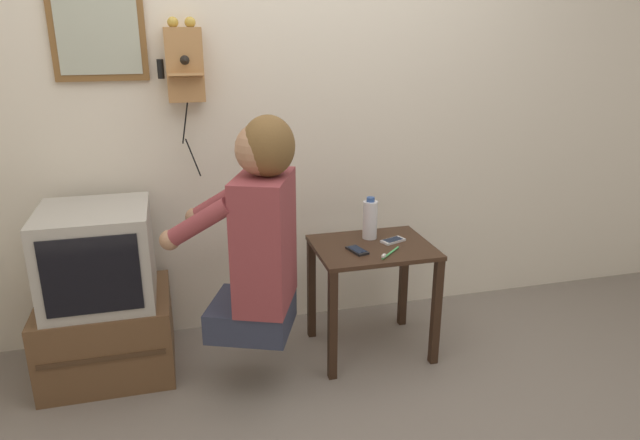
# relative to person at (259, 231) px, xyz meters

# --- Properties ---
(ground_plane) EXTENTS (14.00, 14.00, 0.00)m
(ground_plane) POSITION_rel_person_xyz_m (0.24, -0.44, -0.78)
(ground_plane) COLOR slate
(wall_back) EXTENTS (6.80, 0.05, 2.55)m
(wall_back) POSITION_rel_person_xyz_m (0.24, 0.66, 0.49)
(wall_back) COLOR silver
(wall_back) RESTS_ON ground_plane
(side_table) EXTENTS (0.58, 0.47, 0.59)m
(side_table) POSITION_rel_person_xyz_m (0.60, 0.18, -0.32)
(side_table) COLOR #382316
(side_table) RESTS_ON ground_plane
(person) EXTENTS (0.62, 0.54, 0.99)m
(person) POSITION_rel_person_xyz_m (0.00, 0.00, 0.00)
(person) COLOR #2D3347
(person) RESTS_ON ground_plane
(tv_stand) EXTENTS (0.61, 0.54, 0.39)m
(tv_stand) POSITION_rel_person_xyz_m (-0.72, 0.33, -0.59)
(tv_stand) COLOR brown
(tv_stand) RESTS_ON ground_plane
(television) EXTENTS (0.49, 0.49, 0.45)m
(television) POSITION_rel_person_xyz_m (-0.71, 0.31, -0.17)
(television) COLOR #ADA89E
(television) RESTS_ON tv_stand
(wall_phone_antique) EXTENTS (0.22, 0.19, 0.77)m
(wall_phone_antique) POSITION_rel_person_xyz_m (-0.25, 0.58, 0.67)
(wall_phone_antique) COLOR #AD7A47
(framed_picture) EXTENTS (0.42, 0.03, 0.45)m
(framed_picture) POSITION_rel_person_xyz_m (-0.63, 0.62, 0.82)
(framed_picture) COLOR brown
(cell_phone_held) EXTENTS (0.09, 0.14, 0.01)m
(cell_phone_held) POSITION_rel_person_xyz_m (0.49, 0.12, -0.19)
(cell_phone_held) COLOR black
(cell_phone_held) RESTS_ON side_table
(cell_phone_spare) EXTENTS (0.14, 0.10, 0.01)m
(cell_phone_spare) POSITION_rel_person_xyz_m (0.71, 0.20, -0.19)
(cell_phone_spare) COLOR silver
(cell_phone_spare) RESTS_ON side_table
(water_bottle) EXTENTS (0.08, 0.08, 0.22)m
(water_bottle) POSITION_rel_person_xyz_m (0.61, 0.28, -0.09)
(water_bottle) COLOR silver
(water_bottle) RESTS_ON side_table
(toothbrush) EXTENTS (0.13, 0.13, 0.02)m
(toothbrush) POSITION_rel_person_xyz_m (0.63, 0.04, -0.19)
(toothbrush) COLOR #4CBF66
(toothbrush) RESTS_ON side_table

